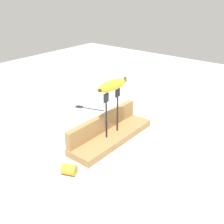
# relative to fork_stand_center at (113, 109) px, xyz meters

# --- Properties ---
(ground_plane) EXTENTS (3.00, 3.00, 0.00)m
(ground_plane) POSITION_rel_fork_stand_center_xyz_m (0.00, 0.00, -0.14)
(ground_plane) COLOR silver
(wooden_board) EXTENTS (0.42, 0.12, 0.03)m
(wooden_board) POSITION_rel_fork_stand_center_xyz_m (0.00, 0.00, -0.13)
(wooden_board) COLOR #A87F4C
(wooden_board) RESTS_ON ground
(board_backstop) EXTENTS (0.41, 0.03, 0.07)m
(board_backstop) POSITION_rel_fork_stand_center_xyz_m (0.00, 0.05, -0.08)
(board_backstop) COLOR #A87F4C
(board_backstop) RESTS_ON wooden_board
(fork_stand_center) EXTENTS (0.10, 0.01, 0.19)m
(fork_stand_center) POSITION_rel_fork_stand_center_xyz_m (0.00, 0.00, 0.00)
(fork_stand_center) COLOR black
(fork_stand_center) RESTS_ON wooden_board
(banana_raised_center) EXTENTS (0.16, 0.05, 0.04)m
(banana_raised_center) POSITION_rel_fork_stand_center_xyz_m (-0.00, 0.00, 0.10)
(banana_raised_center) COLOR yellow
(banana_raised_center) RESTS_ON fork_stand_center
(fork_fallen_near) EXTENTS (0.07, 0.16, 0.01)m
(fork_fallen_near) POSITION_rel_fork_stand_center_xyz_m (0.16, 0.32, -0.14)
(fork_fallen_near) COLOR black
(fork_fallen_near) RESTS_ON ground
(banana_chunk_near) EXTENTS (0.05, 0.06, 0.04)m
(banana_chunk_near) POSITION_rel_fork_stand_center_xyz_m (-0.27, -0.02, -0.12)
(banana_chunk_near) COLOR gold
(banana_chunk_near) RESTS_ON ground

